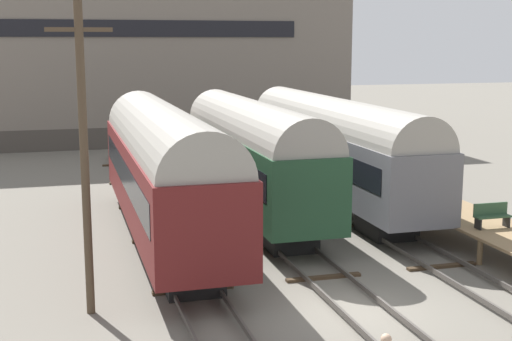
{
  "coord_description": "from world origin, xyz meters",
  "views": [
    {
      "loc": [
        -8.27,
        -18.22,
        7.8
      ],
      "look_at": [
        0.0,
        11.35,
        2.2
      ],
      "focal_mm": 50.0,
      "sensor_mm": 36.0,
      "label": 1
    }
  ],
  "objects_px": {
    "train_car_green": "(252,151)",
    "bench": "(492,215)",
    "utility_pole": "(84,151)",
    "train_car_maroon": "(164,165)",
    "train_car_grey": "(334,144)"
  },
  "relations": [
    {
      "from": "train_car_green",
      "to": "bench",
      "type": "bearing_deg",
      "value": -48.94
    },
    {
      "from": "train_car_green",
      "to": "utility_pole",
      "type": "height_order",
      "value": "utility_pole"
    },
    {
      "from": "train_car_maroon",
      "to": "utility_pole",
      "type": "xyz_separation_m",
      "value": [
        -3.2,
        -6.82,
        1.71
      ]
    },
    {
      "from": "train_car_green",
      "to": "utility_pole",
      "type": "distance_m",
      "value": 12.64
    },
    {
      "from": "train_car_grey",
      "to": "train_car_green",
      "type": "height_order",
      "value": "train_car_green"
    },
    {
      "from": "train_car_grey",
      "to": "utility_pole",
      "type": "xyz_separation_m",
      "value": [
        -12.0,
        -11.28,
        1.83
      ]
    },
    {
      "from": "utility_pole",
      "to": "train_car_green",
      "type": "bearing_deg",
      "value": 52.58
    },
    {
      "from": "utility_pole",
      "to": "train_car_maroon",
      "type": "bearing_deg",
      "value": 64.85
    },
    {
      "from": "train_car_maroon",
      "to": "train_car_green",
      "type": "distance_m",
      "value": 5.39
    },
    {
      "from": "train_car_grey",
      "to": "train_car_maroon",
      "type": "xyz_separation_m",
      "value": [
        -8.8,
        -4.46,
        0.12
      ]
    },
    {
      "from": "train_car_grey",
      "to": "train_car_green",
      "type": "bearing_deg",
      "value": -163.05
    },
    {
      "from": "train_car_grey",
      "to": "bench",
      "type": "distance_m",
      "value": 9.76
    },
    {
      "from": "train_car_grey",
      "to": "train_car_maroon",
      "type": "height_order",
      "value": "train_car_maroon"
    },
    {
      "from": "train_car_grey",
      "to": "train_car_green",
      "type": "xyz_separation_m",
      "value": [
        -4.4,
        -1.34,
        0.03
      ]
    },
    {
      "from": "train_car_grey",
      "to": "utility_pole",
      "type": "distance_m",
      "value": 16.57
    }
  ]
}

